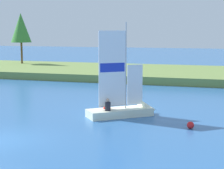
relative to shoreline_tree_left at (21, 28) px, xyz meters
The scene contains 4 objects.
shore_bank 17.52m from the shoreline_tree_left, 10.44° to the right, with size 80.00×14.24×0.78m, color olive.
shoreline_tree_left is the anchor object (origin of this frame).
sailboat 32.05m from the shoreline_tree_left, 48.28° to the right, with size 4.31×3.85×6.08m.
channel_buoy 36.34m from the shoreline_tree_left, 45.96° to the right, with size 0.39×0.39×0.39m, color red.
Camera 1 is at (10.44, -15.50, 5.19)m, focal length 62.41 mm.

